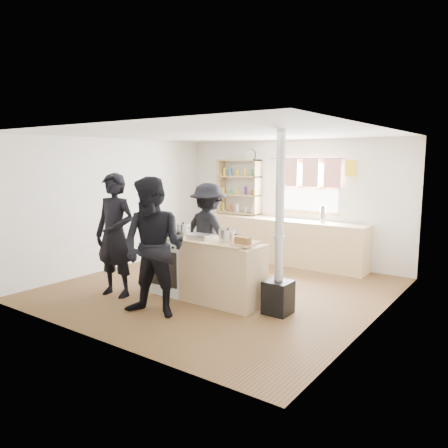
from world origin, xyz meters
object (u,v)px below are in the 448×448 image
at_px(stockpot_stove, 183,229).
at_px(stockpot_counter, 228,236).
at_px(skillet_greens, 168,234).
at_px(thermos, 323,215).
at_px(cooking_island, 207,269).
at_px(person_far, 208,232).
at_px(person_near_left, 115,235).
at_px(person_near_right, 154,248).
at_px(flue_heater, 279,267).
at_px(roast_tray, 200,236).
at_px(bread_board, 243,242).

relative_size(stockpot_stove, stockpot_counter, 0.93).
bearing_deg(stockpot_counter, skillet_greens, -172.73).
bearing_deg(stockpot_counter, stockpot_stove, 174.47).
bearing_deg(thermos, cooking_island, -103.52).
relative_size(cooking_island, person_far, 1.16).
bearing_deg(person_near_left, thermos, 51.44).
bearing_deg(person_near_left, person_near_right, -24.26).
bearing_deg(thermos, flue_heater, -79.06).
bearing_deg(person_far, stockpot_counter, 146.31).
height_order(roast_tray, bread_board, bread_board).
bearing_deg(cooking_island, stockpot_counter, 1.17).
bearing_deg(cooking_island, thermos, 76.48).
relative_size(roast_tray, person_near_right, 0.18).
xyz_separation_m(cooking_island, person_far, (-0.63, 0.87, 0.38)).
xyz_separation_m(thermos, stockpot_stove, (-1.21, -2.67, -0.04)).
height_order(stockpot_stove, stockpot_counter, stockpot_counter).
xyz_separation_m(cooking_island, person_near_left, (-1.26, -0.67, 0.49)).
bearing_deg(stockpot_stove, roast_tray, -19.35).
xyz_separation_m(bread_board, person_near_left, (-1.99, -0.55, -0.03)).
xyz_separation_m(cooking_island, skillet_greens, (-0.66, -0.13, 0.49)).
bearing_deg(roast_tray, thermos, 75.59).
height_order(roast_tray, person_near_left, person_near_left).
bearing_deg(person_far, bread_board, 150.60).
height_order(cooking_island, person_near_left, person_near_left).
xyz_separation_m(cooking_island, person_near_right, (-0.14, -0.97, 0.48)).
bearing_deg(person_near_left, roast_tray, 17.23).
distance_m(flue_heater, person_near_left, 2.57).
bearing_deg(stockpot_counter, flue_heater, 4.56).
distance_m(stockpot_counter, bread_board, 0.36).
bearing_deg(flue_heater, person_near_right, -141.98).
height_order(cooking_island, stockpot_stove, stockpot_stove).
bearing_deg(stockpot_counter, cooking_island, -178.83).
relative_size(bread_board, person_near_left, 0.16).
bearing_deg(stockpot_stove, flue_heater, -0.85).
bearing_deg(flue_heater, cooking_island, -176.54).
xyz_separation_m(cooking_island, roast_tray, (-0.06, -0.07, 0.50)).
relative_size(thermos, cooking_island, 0.16).
height_order(stockpot_stove, bread_board, stockpot_stove).
relative_size(cooking_island, person_near_right, 1.05).
bearing_deg(person_far, stockpot_stove, 103.37).
bearing_deg(bread_board, flue_heater, 21.95).
height_order(thermos, person_near_left, person_near_left).
height_order(stockpot_stove, person_near_left, person_near_left).
relative_size(thermos, person_near_left, 0.17).
height_order(roast_tray, flue_heater, flue_heater).
relative_size(roast_tray, person_near_left, 0.18).
relative_size(stockpot_stove, person_near_right, 0.13).
relative_size(person_near_right, person_far, 1.11).
height_order(person_near_right, person_far, person_near_right).
relative_size(stockpot_stove, person_near_left, 0.13).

